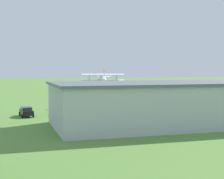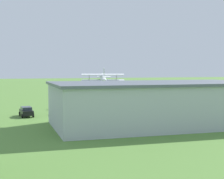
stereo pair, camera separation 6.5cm
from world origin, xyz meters
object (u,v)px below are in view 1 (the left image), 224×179
biplane (103,79)px  car_orange (184,106)px  person_walking_on_apron (157,104)px  car_black (26,111)px  car_white (63,110)px  hangar (155,104)px  person_at_fence_line (172,104)px

biplane → car_orange: size_ratio=1.99×
car_orange → person_walking_on_apron: bearing=-47.0°
biplane → car_black: (15.78, 10.28, -4.96)m
biplane → car_black: bearing=33.1°
biplane → person_walking_on_apron: bearing=144.0°
biplane → car_orange: 17.23m
biplane → car_white: size_ratio=1.90×
car_black → hangar: bearing=139.8°
car_white → person_at_fence_line: size_ratio=2.94×
hangar → car_black: 21.89m
car_black → person_walking_on_apron: bearing=-171.6°
car_orange → car_black: size_ratio=1.00×
car_orange → person_at_fence_line: (0.09, -4.63, -0.05)m
car_black → person_at_fence_line: person_at_fence_line is taller
person_walking_on_apron → car_white: bearing=9.0°
biplane → car_orange: bearing=140.4°
biplane → person_at_fence_line: bearing=155.0°
car_orange → car_white: car_orange is taller
hangar → person_at_fence_line: bearing=-122.6°
hangar → biplane: 24.52m
person_at_fence_line → person_walking_on_apron: (3.56, 0.72, 0.07)m
car_white → person_walking_on_apron: size_ratio=2.74×
hangar → person_at_fence_line: 22.02m
biplane → person_walking_on_apron: 12.25m
biplane → car_white: biplane is taller
hangar → car_white: hangar is taller
car_orange → car_black: car_orange is taller
car_black → person_at_fence_line: bearing=-171.2°
car_white → person_at_fence_line: (-22.33, -3.71, -0.02)m
hangar → car_orange: size_ratio=6.20×
person_walking_on_apron → car_black: bearing=8.4°
person_at_fence_line → person_walking_on_apron: bearing=11.5°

